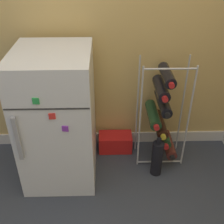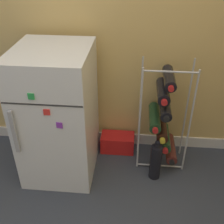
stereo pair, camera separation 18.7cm
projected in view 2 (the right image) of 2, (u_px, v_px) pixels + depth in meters
name	position (u px, v px, depth m)	size (l,w,h in m)	color
ground_plane	(103.00, 208.00, 1.76)	(14.00, 14.00, 0.00)	#333842
mini_fridge	(58.00, 114.00, 1.85)	(0.46, 0.54, 0.90)	silver
wine_rack	(164.00, 117.00, 1.93)	(0.34, 0.33, 0.79)	#B2B2B7
soda_box	(118.00, 142.00, 2.20)	(0.26, 0.14, 0.14)	red
loose_bottle_floor	(156.00, 162.00, 1.92)	(0.08, 0.08, 0.31)	black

